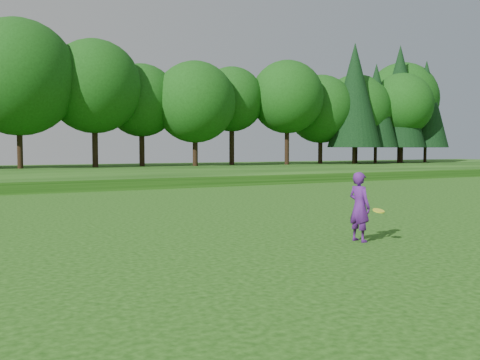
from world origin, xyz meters
TOP-DOWN VIEW (x-y plane):
  - ground at (0.00, 0.00)m, footprint 140.00×140.00m
  - berm at (0.00, 34.00)m, footprint 130.00×30.00m
  - walking_path at (0.00, 20.00)m, footprint 130.00×1.60m
  - treeline at (0.00, 38.00)m, footprint 104.00×7.00m
  - woman at (-0.03, 0.92)m, footprint 0.58×0.87m

SIDE VIEW (x-z plane):
  - ground at x=0.00m, z-range 0.00..0.00m
  - walking_path at x=0.00m, z-range 0.00..0.04m
  - berm at x=0.00m, z-range 0.00..0.60m
  - woman at x=-0.03m, z-range 0.00..1.67m
  - treeline at x=0.00m, z-range 0.60..15.60m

